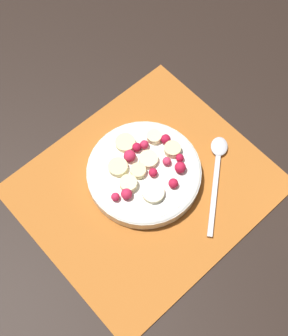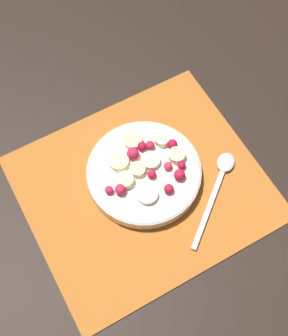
{
  "view_description": "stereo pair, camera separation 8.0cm",
  "coord_description": "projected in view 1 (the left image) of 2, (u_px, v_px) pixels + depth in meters",
  "views": [
    {
      "loc": [
        -0.23,
        -0.24,
        0.76
      ],
      "look_at": [
        0.01,
        0.02,
        0.04
      ],
      "focal_mm": 50.0,
      "sensor_mm": 36.0,
      "label": 1
    },
    {
      "loc": [
        -0.16,
        -0.29,
        0.76
      ],
      "look_at": [
        0.01,
        0.02,
        0.04
      ],
      "focal_mm": 50.0,
      "sensor_mm": 36.0,
      "label": 2
    }
  ],
  "objects": [
    {
      "name": "placemat",
      "position": [
        146.0,
        187.0,
        0.82
      ],
      "size": [
        0.41,
        0.36,
        0.01
      ],
      "color": "#B26023",
      "rests_on": "ground_plane"
    },
    {
      "name": "fruit_bowl",
      "position": [
        144.0,
        172.0,
        0.82
      ],
      "size": [
        0.2,
        0.2,
        0.05
      ],
      "color": "silver",
      "rests_on": "placemat"
    },
    {
      "name": "ground_plane",
      "position": [
        146.0,
        187.0,
        0.83
      ],
      "size": [
        3.0,
        3.0,
        0.0
      ],
      "primitive_type": "plane",
      "color": "black"
    },
    {
      "name": "spoon",
      "position": [
        217.0,
        163.0,
        0.84
      ],
      "size": [
        0.16,
        0.14,
        0.01
      ],
      "rotation": [
        0.0,
        0.0,
        6.95
      ],
      "color": "silver",
      "rests_on": "placemat"
    }
  ]
}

